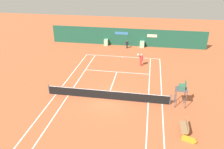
# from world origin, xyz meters

# --- Properties ---
(ground_plane) EXTENTS (80.00, 80.00, 0.01)m
(ground_plane) POSITION_xyz_m (-0.00, 0.58, 0.00)
(ground_plane) COLOR #B25633
(tennis_net) EXTENTS (12.10, 0.10, 1.07)m
(tennis_net) POSITION_xyz_m (0.00, 0.00, 0.51)
(tennis_net) COLOR #4C4C51
(tennis_net) RESTS_ON ground_plane
(sponsor_back_wall) EXTENTS (25.00, 1.02, 2.80)m
(sponsor_back_wall) POSITION_xyz_m (-0.01, 16.97, 1.35)
(sponsor_back_wall) COLOR #194C38
(sponsor_back_wall) RESTS_ON ground_plane
(umpire_chair) EXTENTS (1.00, 1.00, 2.58)m
(umpire_chair) POSITION_xyz_m (6.87, 0.01, 1.76)
(umpire_chair) COLOR #47474C
(umpire_chair) RESTS_ON ground_plane
(player_bench) EXTENTS (0.54, 1.56, 0.88)m
(player_bench) POSITION_xyz_m (6.88, -3.79, 0.51)
(player_bench) COLOR #38383D
(player_bench) RESTS_ON ground_plane
(equipment_bag) EXTENTS (1.08, 0.63, 0.32)m
(equipment_bag) POSITION_xyz_m (7.16, -4.85, 0.16)
(equipment_bag) COLOR orange
(equipment_bag) RESTS_ON ground_plane
(player_on_baseline) EXTENTS (0.82, 0.65, 1.84)m
(player_on_baseline) POSITION_xyz_m (2.78, 8.85, 0.97)
(player_on_baseline) COLOR red
(player_on_baseline) RESTS_ON ground_plane
(ball_kid_left_post) EXTENTS (0.42, 0.18, 1.27)m
(ball_kid_left_post) POSITION_xyz_m (0.24, 15.51, 0.73)
(ball_kid_left_post) COLOR black
(ball_kid_left_post) RESTS_ON ground_plane
(tennis_ball_by_sideline) EXTENTS (0.07, 0.07, 0.07)m
(tennis_ball_by_sideline) POSITION_xyz_m (-4.68, 3.79, 0.03)
(tennis_ball_by_sideline) COLOR #CCE033
(tennis_ball_by_sideline) RESTS_ON ground_plane
(tennis_ball_mid_court) EXTENTS (0.07, 0.07, 0.07)m
(tennis_ball_mid_court) POSITION_xyz_m (-0.36, 10.02, 0.03)
(tennis_ball_mid_court) COLOR #CCE033
(tennis_ball_mid_court) RESTS_ON ground_plane
(tennis_ball_near_service_line) EXTENTS (0.07, 0.07, 0.07)m
(tennis_ball_near_service_line) POSITION_xyz_m (-3.77, 9.68, 0.03)
(tennis_ball_near_service_line) COLOR #CCE033
(tennis_ball_near_service_line) RESTS_ON ground_plane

